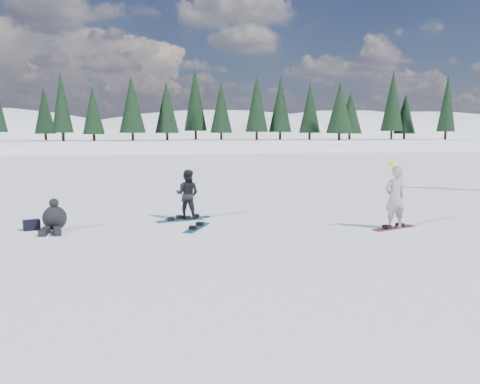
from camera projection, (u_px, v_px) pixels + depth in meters
name	position (u px, v px, depth m)	size (l,w,h in m)	color
ground	(310.00, 231.00, 13.51)	(420.00, 420.00, 0.00)	white
alpine_backdrop	(147.00, 170.00, 198.70)	(412.50, 227.00, 53.20)	white
snowboarder_woman	(395.00, 197.00, 13.80)	(0.75, 0.56, 2.02)	#A1A1A6
snowboarder_man	(187.00, 194.00, 15.37)	(0.79, 0.62, 1.63)	black
seated_rider	(54.00, 219.00, 13.52)	(0.75, 1.17, 0.95)	black
gear_bag	(32.00, 225.00, 13.70)	(0.45, 0.30, 0.30)	black
snowboard_woman	(394.00, 228.00, 13.92)	(1.50, 0.28, 0.03)	maroon
snowboard_man	(188.00, 218.00, 15.47)	(1.50, 0.28, 0.03)	#185887
snowboard_loose_a	(197.00, 228.00, 13.95)	(1.50, 0.28, 0.03)	#165479
snowboard_loose_c	(179.00, 220.00, 15.10)	(1.50, 0.28, 0.03)	#187785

